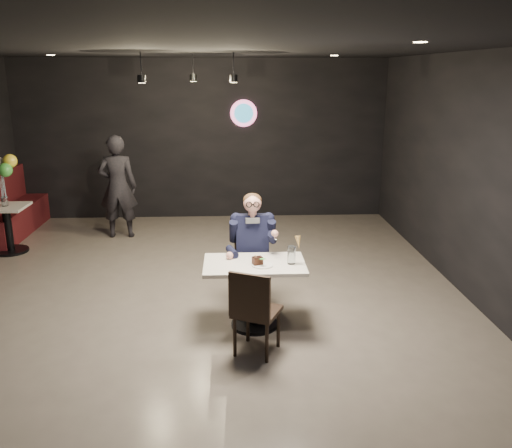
{
  "coord_description": "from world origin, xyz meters",
  "views": [
    {
      "loc": [
        0.55,
        -5.86,
        2.75
      ],
      "look_at": [
        0.84,
        0.28,
        1.02
      ],
      "focal_mm": 38.0,
      "sensor_mm": 36.0,
      "label": 1
    }
  ],
  "objects_px": {
    "chair_far": "(252,270)",
    "balloon_vase": "(5,201)",
    "main_table": "(254,295)",
    "booth_bench": "(12,204)",
    "seated_man": "(252,249)",
    "passerby": "(118,187)",
    "chair_near": "(257,310)",
    "sundae_glass": "(291,255)",
    "side_table": "(8,228)"
  },
  "relations": [
    {
      "from": "sundae_glass",
      "to": "chair_far",
      "type": "bearing_deg",
      "value": 123.82
    },
    {
      "from": "chair_near",
      "to": "seated_man",
      "type": "xyz_separation_m",
      "value": [
        0.0,
        1.12,
        0.26
      ]
    },
    {
      "from": "chair_far",
      "to": "booth_bench",
      "type": "distance_m",
      "value": 5.17
    },
    {
      "from": "sundae_glass",
      "to": "booth_bench",
      "type": "distance_m",
      "value": 5.86
    },
    {
      "from": "chair_near",
      "to": "booth_bench",
      "type": "height_order",
      "value": "booth_bench"
    },
    {
      "from": "main_table",
      "to": "booth_bench",
      "type": "height_order",
      "value": "booth_bench"
    },
    {
      "from": "main_table",
      "to": "side_table",
      "type": "xyz_separation_m",
      "value": [
        -3.74,
        2.77,
        0.01
      ]
    },
    {
      "from": "seated_man",
      "to": "booth_bench",
      "type": "relative_size",
      "value": 0.67
    },
    {
      "from": "chair_near",
      "to": "side_table",
      "type": "height_order",
      "value": "chair_near"
    },
    {
      "from": "chair_far",
      "to": "seated_man",
      "type": "distance_m",
      "value": 0.26
    },
    {
      "from": "chair_near",
      "to": "sundae_glass",
      "type": "distance_m",
      "value": 0.77
    },
    {
      "from": "booth_bench",
      "to": "passerby",
      "type": "distance_m",
      "value": 1.93
    },
    {
      "from": "seated_man",
      "to": "sundae_glass",
      "type": "relative_size",
      "value": 7.3
    },
    {
      "from": "main_table",
      "to": "booth_bench",
      "type": "bearing_deg",
      "value": 136.99
    },
    {
      "from": "sundae_glass",
      "to": "passerby",
      "type": "xyz_separation_m",
      "value": [
        -2.56,
        3.59,
        0.03
      ]
    },
    {
      "from": "sundae_glass",
      "to": "side_table",
      "type": "height_order",
      "value": "sundae_glass"
    },
    {
      "from": "main_table",
      "to": "side_table",
      "type": "distance_m",
      "value": 4.65
    },
    {
      "from": "chair_near",
      "to": "passerby",
      "type": "bearing_deg",
      "value": 141.86
    },
    {
      "from": "main_table",
      "to": "balloon_vase",
      "type": "bearing_deg",
      "value": 143.49
    },
    {
      "from": "main_table",
      "to": "sundae_glass",
      "type": "bearing_deg",
      "value": -6.33
    },
    {
      "from": "chair_far",
      "to": "seated_man",
      "type": "height_order",
      "value": "seated_man"
    },
    {
      "from": "balloon_vase",
      "to": "passerby",
      "type": "bearing_deg",
      "value": 26.06
    },
    {
      "from": "chair_far",
      "to": "chair_near",
      "type": "distance_m",
      "value": 1.12
    },
    {
      "from": "chair_near",
      "to": "side_table",
      "type": "bearing_deg",
      "value": 162.41
    },
    {
      "from": "main_table",
      "to": "balloon_vase",
      "type": "height_order",
      "value": "balloon_vase"
    },
    {
      "from": "sundae_glass",
      "to": "balloon_vase",
      "type": "xyz_separation_m",
      "value": [
        -4.14,
        2.81,
        -0.03
      ]
    },
    {
      "from": "chair_far",
      "to": "booth_bench",
      "type": "bearing_deg",
      "value": 141.46
    },
    {
      "from": "chair_far",
      "to": "sundae_glass",
      "type": "height_order",
      "value": "sundae_glass"
    },
    {
      "from": "chair_near",
      "to": "seated_man",
      "type": "relative_size",
      "value": 0.64
    },
    {
      "from": "chair_far",
      "to": "side_table",
      "type": "bearing_deg",
      "value": 149.33
    },
    {
      "from": "chair_near",
      "to": "chair_far",
      "type": "bearing_deg",
      "value": 114.2
    },
    {
      "from": "main_table",
      "to": "chair_far",
      "type": "xyz_separation_m",
      "value": [
        0.0,
        0.55,
        0.09
      ]
    },
    {
      "from": "main_table",
      "to": "booth_bench",
      "type": "xyz_separation_m",
      "value": [
        -4.04,
        3.77,
        0.16
      ]
    },
    {
      "from": "chair_near",
      "to": "seated_man",
      "type": "height_order",
      "value": "seated_man"
    },
    {
      "from": "chair_far",
      "to": "chair_near",
      "type": "height_order",
      "value": "same"
    },
    {
      "from": "main_table",
      "to": "chair_near",
      "type": "xyz_separation_m",
      "value": [
        0.0,
        -0.57,
        0.09
      ]
    },
    {
      "from": "seated_man",
      "to": "passerby",
      "type": "height_order",
      "value": "passerby"
    },
    {
      "from": "seated_man",
      "to": "sundae_glass",
      "type": "height_order",
      "value": "seated_man"
    },
    {
      "from": "passerby",
      "to": "main_table",
      "type": "bearing_deg",
      "value": 118.8
    },
    {
      "from": "sundae_glass",
      "to": "balloon_vase",
      "type": "relative_size",
      "value": 1.36
    },
    {
      "from": "seated_man",
      "to": "booth_bench",
      "type": "bearing_deg",
      "value": 141.46
    },
    {
      "from": "side_table",
      "to": "chair_far",
      "type": "bearing_deg",
      "value": -30.67
    },
    {
      "from": "booth_bench",
      "to": "side_table",
      "type": "bearing_deg",
      "value": -73.3
    },
    {
      "from": "main_table",
      "to": "chair_near",
      "type": "bearing_deg",
      "value": -90.0
    },
    {
      "from": "chair_near",
      "to": "sundae_glass",
      "type": "bearing_deg",
      "value": 77.33
    },
    {
      "from": "chair_far",
      "to": "booth_bench",
      "type": "relative_size",
      "value": 0.43
    },
    {
      "from": "chair_far",
      "to": "balloon_vase",
      "type": "height_order",
      "value": "chair_far"
    },
    {
      "from": "chair_far",
      "to": "main_table",
      "type": "bearing_deg",
      "value": -90.0
    },
    {
      "from": "chair_far",
      "to": "side_table",
      "type": "relative_size",
      "value": 1.19
    },
    {
      "from": "chair_near",
      "to": "passerby",
      "type": "relative_size",
      "value": 0.53
    }
  ]
}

